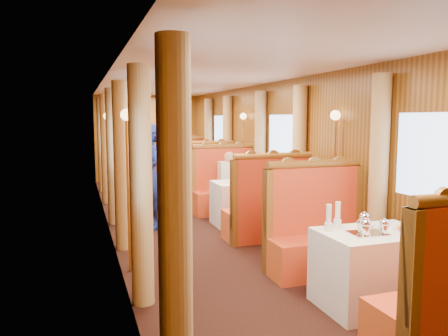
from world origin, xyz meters
name	(u,v)px	position (x,y,z in m)	size (l,w,h in m)	color
floor	(203,228)	(0.00, 0.00, 0.00)	(3.00, 12.00, 0.01)	black
ceiling	(202,77)	(0.00, 0.00, 2.50)	(3.00, 12.00, 0.01)	silver
wall_far	(147,138)	(0.00, 6.00, 1.25)	(3.00, 2.50, 0.01)	brown
wall_left	(109,156)	(-1.50, 0.00, 1.25)	(12.00, 2.50, 0.01)	brown
wall_right	(284,152)	(1.50, 0.00, 1.25)	(12.00, 2.50, 0.01)	brown
doorway_far	(148,147)	(0.00, 5.97, 1.00)	(0.80, 0.04, 2.00)	#915F21
table_near	(373,269)	(0.75, -3.50, 0.38)	(1.05, 0.72, 0.75)	white
banquette_near_aft	(319,237)	(0.75, -2.49, 0.42)	(1.30, 0.55, 1.34)	red
table_mid	(244,203)	(0.75, 0.00, 0.38)	(1.05, 0.72, 0.75)	white
banquette_mid_fwd	(268,212)	(0.75, -1.01, 0.42)	(1.30, 0.55, 1.34)	red
banquette_mid_aft	(225,191)	(0.75, 1.01, 0.42)	(1.30, 0.55, 1.34)	red
table_far	(193,177)	(0.75, 3.50, 0.38)	(1.05, 0.72, 0.75)	white
banquette_far_fwd	(205,181)	(0.75, 2.49, 0.42)	(1.30, 0.55, 1.34)	red
banquette_far_aft	(184,171)	(0.75, 4.51, 0.42)	(1.30, 0.55, 1.34)	red
tea_tray	(368,234)	(0.62, -3.56, 0.76)	(0.34, 0.26, 0.01)	silver
teapot_left	(366,230)	(0.56, -3.62, 0.81)	(0.15, 0.11, 0.12)	silver
teapot_right	(384,229)	(0.75, -3.63, 0.81)	(0.14, 0.11, 0.12)	silver
teapot_back	(364,224)	(0.68, -3.43, 0.82)	(0.17, 0.12, 0.13)	silver
fruit_plate	(404,229)	(1.03, -3.58, 0.77)	(0.22, 0.22, 0.05)	white
cup_inboard	(329,220)	(0.33, -3.34, 0.86)	(0.08, 0.08, 0.26)	white
cup_outboard	(338,217)	(0.49, -3.26, 0.86)	(0.08, 0.08, 0.26)	white
rose_vase_mid	(243,172)	(0.73, -0.01, 0.93)	(0.06, 0.06, 0.36)	silver
rose_vase_far	(194,155)	(0.77, 3.49, 0.93)	(0.06, 0.06, 0.36)	silver
window_left_near	(141,168)	(-1.49, -3.50, 1.45)	(1.20, 0.90, 0.01)	#88ADDC
curtain_left_near_a	(175,224)	(-1.38, -4.28, 1.18)	(0.22, 0.22, 2.35)	tan
curtain_left_near_b	(141,187)	(-1.38, -2.72, 1.18)	(0.22, 0.22, 2.35)	tan
window_right_near	(439,157)	(1.49, -3.50, 1.45)	(1.20, 0.90, 0.01)	#88ADDC
curtain_right_near_b	(378,175)	(1.38, -2.72, 1.18)	(0.22, 0.22, 2.35)	tan
window_left_mid	(110,144)	(-1.49, 0.00, 1.45)	(1.20, 0.90, 0.01)	#88ADDC
curtain_left_mid_a	(122,166)	(-1.38, -0.78, 1.18)	(0.22, 0.22, 2.35)	tan
curtain_left_mid_b	(113,157)	(-1.38, 0.78, 1.18)	(0.22, 0.22, 2.35)	tan
window_right_mid	(283,140)	(1.49, 0.00, 1.45)	(1.20, 0.90, 0.01)	#88ADDC
curtain_right_mid_a	(299,160)	(1.38, -0.78, 1.18)	(0.22, 0.22, 2.35)	tan
curtain_right_mid_b	(260,153)	(1.38, 0.78, 1.18)	(0.22, 0.22, 2.35)	tan
window_left_far	(99,135)	(-1.49, 3.50, 1.45)	(1.20, 0.90, 0.01)	#88ADDC
curtain_left_far_a	(106,149)	(-1.38, 2.72, 1.18)	(0.22, 0.22, 2.35)	tan
curtain_left_far_b	(102,145)	(-1.38, 4.28, 1.18)	(0.22, 0.22, 2.35)	tan
window_right_far	(221,134)	(1.49, 3.50, 1.45)	(1.20, 0.90, 0.01)	#88ADDC
curtain_right_far_a	(228,147)	(1.38, 2.72, 1.18)	(0.22, 0.22, 2.35)	tan
curtain_right_far_b	(209,143)	(1.38, 4.28, 1.18)	(0.22, 0.22, 2.35)	tan
sconce_left_fore	(128,157)	(-1.40, -1.75, 1.38)	(0.14, 0.14, 1.95)	#BF8C3F
sconce_right_fore	(334,151)	(1.40, -1.75, 1.38)	(0.14, 0.14, 1.95)	#BF8C3F
sconce_left_aft	(108,142)	(-1.40, 1.75, 1.38)	(0.14, 0.14, 1.95)	#BF8C3F
sconce_right_aft	(243,140)	(1.40, 1.75, 1.38)	(0.14, 0.14, 1.95)	#BF8C3F
steward	(150,177)	(-0.83, 0.24, 0.88)	(0.64, 0.42, 1.75)	navy
passenger	(230,177)	(0.75, 0.75, 0.74)	(0.40, 0.44, 0.76)	beige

